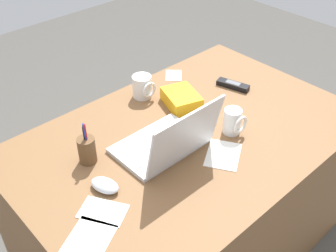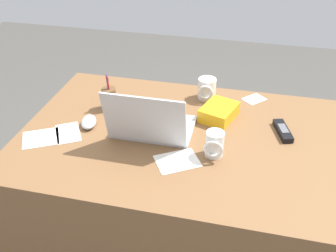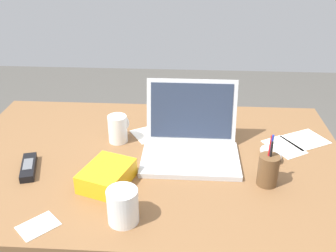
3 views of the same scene
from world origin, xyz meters
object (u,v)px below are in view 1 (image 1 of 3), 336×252
at_px(cordless_phone, 233,85).
at_px(pen_holder, 87,150).
at_px(laptop, 167,142).
at_px(computer_mouse, 105,185).
at_px(coffee_mug_white, 233,122).
at_px(coffee_mug_tall, 143,87).
at_px(snack_bag, 181,99).

relative_size(cordless_phone, pen_holder, 0.91).
distance_m(laptop, computer_mouse, 0.29).
distance_m(computer_mouse, coffee_mug_white, 0.57).
distance_m(laptop, coffee_mug_tall, 0.41).
relative_size(cordless_phone, snack_bag, 0.93).
xyz_separation_m(coffee_mug_tall, snack_bag, (-0.08, 0.17, -0.02)).
distance_m(coffee_mug_white, cordless_phone, 0.35).
relative_size(coffee_mug_white, coffee_mug_tall, 1.03).
xyz_separation_m(coffee_mug_white, coffee_mug_tall, (0.09, -0.45, -0.00)).
bearing_deg(cordless_phone, computer_mouse, 9.02).
relative_size(coffee_mug_tall, snack_bag, 0.60).
bearing_deg(coffee_mug_tall, laptop, 63.24).
xyz_separation_m(coffee_mug_white, cordless_phone, (-0.27, -0.22, -0.04)).
relative_size(laptop, pen_holder, 1.94).
relative_size(computer_mouse, pen_holder, 0.62).
bearing_deg(cordless_phone, laptop, 14.12).
bearing_deg(coffee_mug_white, computer_mouse, -9.01).
xyz_separation_m(coffee_mug_white, snack_bag, (0.01, -0.28, -0.02)).
relative_size(pen_holder, snack_bag, 1.02).
xyz_separation_m(laptop, coffee_mug_tall, (-0.18, -0.36, 0.00)).
xyz_separation_m(computer_mouse, coffee_mug_tall, (-0.47, -0.36, 0.03)).
xyz_separation_m(laptop, cordless_phone, (-0.54, -0.14, -0.04)).
distance_m(computer_mouse, cordless_phone, 0.84).
relative_size(computer_mouse, coffee_mug_tall, 1.04).
bearing_deg(snack_bag, cordless_phone, 168.19).
bearing_deg(snack_bag, coffee_mug_white, 92.80).
xyz_separation_m(laptop, coffee_mug_white, (-0.28, 0.08, 0.00)).
bearing_deg(laptop, snack_bag, -143.37).
xyz_separation_m(laptop, pen_holder, (0.25, -0.16, 0.00)).
height_order(coffee_mug_tall, cordless_phone, coffee_mug_tall).
height_order(laptop, computer_mouse, laptop).
bearing_deg(coffee_mug_tall, cordless_phone, 148.06).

